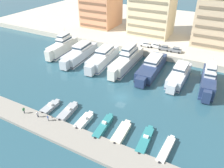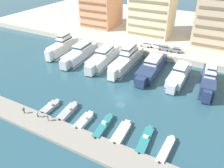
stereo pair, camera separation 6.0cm
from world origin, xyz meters
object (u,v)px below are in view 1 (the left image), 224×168
object	(u,v)px
motorboat_teal_center_right	(145,140)
motorboat_teal_center_left	(103,126)
car_grey_center_left	(176,50)
yacht_silver_left	(80,53)
pedestrian_far_side	(48,117)
motorboat_grey_left	(68,112)
car_white_left	(156,45)
yacht_silver_mid_left	(103,58)
yacht_silver_center_right	(179,75)
motorboat_grey_far_left	(50,107)
yacht_ivory_center_left	(127,59)
pedestrian_mid_deck	(24,110)
yacht_navy_center	(152,67)
motorboat_white_mid_right	(166,150)
yacht_navy_mid_right	(209,80)
motorboat_white_mid_left	(84,121)
car_white_far_left	(146,44)
car_grey_mid_left	(164,48)
motorboat_cream_center	(121,133)
yacht_ivory_far_left	(63,46)
pedestrian_near_edge	(37,114)

from	to	relation	value
motorboat_teal_center_right	motorboat_teal_center_left	bearing A→B (deg)	-176.46
car_grey_center_left	yacht_silver_left	bearing A→B (deg)	-150.17
car_grey_center_left	pedestrian_far_side	size ratio (longest dim) A/B	2.66
motorboat_grey_left	car_white_left	distance (m)	44.63
yacht_silver_mid_left	yacht_silver_center_right	distance (m)	25.45
yacht_silver_left	motorboat_grey_far_left	bearing A→B (deg)	-69.21
yacht_ivory_center_left	pedestrian_mid_deck	bearing A→B (deg)	-106.29
yacht_navy_center	motorboat_grey_far_left	size ratio (longest dim) A/B	3.46
yacht_silver_left	yacht_silver_mid_left	xyz separation A→B (m)	(8.93, 0.55, -0.02)
motorboat_white_mid_right	yacht_navy_center	bearing A→B (deg)	114.59
yacht_navy_mid_right	motorboat_teal_center_left	xyz separation A→B (m)	(-17.26, -28.23, -1.93)
motorboat_white_mid_left	pedestrian_far_side	world-z (taller)	pedestrian_far_side
motorboat_grey_far_left	car_white_left	bearing A→B (deg)	75.40
yacht_navy_center	motorboat_teal_center_left	xyz separation A→B (m)	(-0.39, -29.29, -1.37)
yacht_silver_center_right	motorboat_grey_left	world-z (taller)	yacht_silver_center_right
yacht_navy_center	motorboat_teal_center_right	distance (m)	30.11
motorboat_teal_center_right	pedestrian_far_side	bearing A→B (deg)	-166.60
yacht_silver_mid_left	yacht_ivory_center_left	world-z (taller)	yacht_ivory_center_left
motorboat_white_mid_left	car_white_left	bearing A→B (deg)	88.18
car_white_left	pedestrian_mid_deck	size ratio (longest dim) A/B	2.53
car_white_far_left	car_white_left	distance (m)	3.88
motorboat_teal_center_left	car_white_left	world-z (taller)	car_white_left
yacht_navy_center	car_grey_center_left	xyz separation A→B (m)	(3.72, 14.46, 1.25)
motorboat_grey_left	car_grey_mid_left	world-z (taller)	car_grey_mid_left
yacht_silver_mid_left	yacht_navy_mid_right	distance (m)	33.51
car_white_left	motorboat_cream_center	bearing A→B (deg)	-80.31
motorboat_white_mid_left	motorboat_teal_center_left	bearing A→B (deg)	5.22
yacht_ivory_center_left	motorboat_cream_center	world-z (taller)	yacht_ivory_center_left
car_white_left	yacht_ivory_center_left	bearing A→B (deg)	-107.91
car_white_left	pedestrian_mid_deck	xyz separation A→B (m)	(-14.90, -49.42, -1.43)
motorboat_teal_center_right	car_white_far_left	xyz separation A→B (m)	(-16.49, 43.26, 2.68)
yacht_silver_center_right	motorboat_white_mid_left	bearing A→B (deg)	-115.98
yacht_ivory_center_left	pedestrian_far_side	bearing A→B (deg)	-95.70
yacht_navy_mid_right	motorboat_teal_center_right	xyz separation A→B (m)	(-7.92, -27.65, -1.99)
car_white_far_left	yacht_navy_center	bearing A→B (deg)	-62.59
yacht_silver_left	yacht_silver_center_right	distance (m)	34.39
yacht_ivory_far_left	pedestrian_near_edge	distance (m)	37.94
car_white_far_left	yacht_silver_center_right	bearing A→B (deg)	-43.75
yacht_ivory_center_left	pedestrian_mid_deck	distance (m)	35.89
motorboat_grey_left	motorboat_white_mid_right	distance (m)	23.67
yacht_ivory_center_left	pedestrian_near_edge	bearing A→B (deg)	-100.49
yacht_navy_mid_right	motorboat_teal_center_right	distance (m)	28.84
motorboat_cream_center	pedestrian_near_edge	distance (m)	19.30
yacht_ivory_center_left	car_white_far_left	size ratio (longest dim) A/B	5.36
yacht_navy_center	motorboat_grey_far_left	bearing A→B (deg)	-117.51
car_white_left	yacht_navy_center	bearing A→B (deg)	-76.22
motorboat_teal_center_left	car_grey_center_left	size ratio (longest dim) A/B	2.03
motorboat_teal_center_left	motorboat_cream_center	xyz separation A→B (m)	(4.24, 0.17, -0.03)
motorboat_white_mid_right	pedestrian_mid_deck	size ratio (longest dim) A/B	4.74
yacht_navy_center	car_white_left	bearing A→B (deg)	103.78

